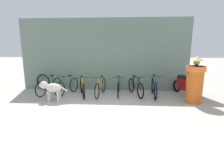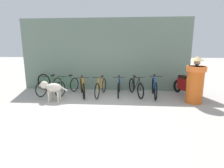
{
  "view_description": "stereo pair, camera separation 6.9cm",
  "coord_description": "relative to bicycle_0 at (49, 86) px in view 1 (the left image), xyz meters",
  "views": [
    {
      "loc": [
        0.87,
        -4.9,
        1.89
      ],
      "look_at": [
        0.49,
        1.06,
        0.65
      ],
      "focal_mm": 28.0,
      "sensor_mm": 36.0,
      "label": 1
    },
    {
      "loc": [
        0.94,
        -4.9,
        1.89
      ],
      "look_at": [
        0.49,
        1.06,
        0.65
      ],
      "focal_mm": 28.0,
      "sensor_mm": 36.0,
      "label": 2
    }
  ],
  "objects": [
    {
      "name": "shop_wall_back",
      "position": [
        2.18,
        0.98,
        1.24
      ],
      "size": [
        7.49,
        0.2,
        3.16
      ],
      "color": "slate",
      "rests_on": "ground"
    },
    {
      "name": "bicycle_3",
      "position": [
        2.15,
        -0.09,
        -0.0
      ],
      "size": [
        0.46,
        1.63,
        0.8
      ],
      "rotation": [
        0.0,
        0.0,
        -1.7
      ],
      "color": "black",
      "rests_on": "ground"
    },
    {
      "name": "stray_dog",
      "position": [
        0.5,
        -0.99,
        0.16
      ],
      "size": [
        1.07,
        0.36,
        0.72
      ],
      "rotation": [
        0.0,
        0.0,
        3.08
      ],
      "color": "beige",
      "rests_on": "ground"
    },
    {
      "name": "person_in_robes",
      "position": [
        5.53,
        -0.81,
        0.46
      ],
      "size": [
        0.8,
        0.8,
        1.62
      ],
      "rotation": [
        0.0,
        0.0,
        3.42
      ],
      "color": "orange",
      "rests_on": "ground"
    },
    {
      "name": "bicycle_4",
      "position": [
        2.87,
        0.04,
        -0.01
      ],
      "size": [
        0.46,
        1.56,
        0.79
      ],
      "rotation": [
        0.0,
        0.0,
        -1.57
      ],
      "color": "black",
      "rests_on": "ground"
    },
    {
      "name": "bicycle_1",
      "position": [
        0.77,
        -0.02,
        0.0
      ],
      "size": [
        0.58,
        1.51,
        0.81
      ],
      "rotation": [
        0.0,
        0.0,
        -1.88
      ],
      "color": "black",
      "rests_on": "ground"
    },
    {
      "name": "bicycle_2",
      "position": [
        1.43,
        -0.17,
        -0.01
      ],
      "size": [
        0.61,
        1.54,
        0.8
      ],
      "rotation": [
        0.0,
        0.0,
        -1.25
      ],
      "color": "black",
      "rests_on": "ground"
    },
    {
      "name": "bicycle_5",
      "position": [
        3.56,
        -0.0,
        -0.0
      ],
      "size": [
        0.6,
        1.57,
        0.81
      ],
      "rotation": [
        0.0,
        0.0,
        -1.27
      ],
      "color": "black",
      "rests_on": "ground"
    },
    {
      "name": "ground_plane",
      "position": [
        2.18,
        -1.99,
        -0.34
      ],
      "size": [
        60.0,
        60.0,
        0.0
      ],
      "primitive_type": "plane",
      "color": "#ADA89E"
    },
    {
      "name": "spare_tire_left",
      "position": [
        -0.6,
        0.73,
        0.03
      ],
      "size": [
        0.71,
        0.26,
        0.73
      ],
      "rotation": [
        0.0,
        0.0,
        -0.29
      ],
      "color": "black",
      "rests_on": "ground"
    },
    {
      "name": "motorcycle",
      "position": [
        5.52,
        0.06,
        0.1
      ],
      "size": [
        0.63,
        1.76,
        1.11
      ],
      "rotation": [
        0.0,
        0.0,
        -1.33
      ],
      "color": "black",
      "rests_on": "ground"
    },
    {
      "name": "bicycle_6",
      "position": [
        4.27,
        -0.11,
        0.02
      ],
      "size": [
        0.46,
        1.69,
        0.88
      ],
      "rotation": [
        0.0,
        0.0,
        -1.63
      ],
      "color": "black",
      "rests_on": "ground"
    },
    {
      "name": "bicycle_0",
      "position": [
        0.0,
        0.0,
        0.0
      ],
      "size": [
        0.57,
        1.54,
        0.8
      ],
      "rotation": [
        0.0,
        0.0,
        -1.86
      ],
      "color": "black",
      "rests_on": "ground"
    }
  ]
}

